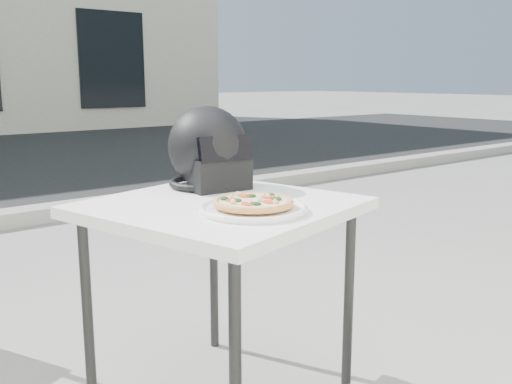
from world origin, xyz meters
TOP-DOWN VIEW (x-y plane):
  - cafe_table_main at (0.32, -0.18)m, footprint 0.97×0.97m
  - plate at (0.32, -0.37)m, footprint 0.45×0.45m
  - pizza at (0.32, -0.37)m, footprint 0.29×0.29m
  - helmet at (0.44, 0.07)m, footprint 0.33×0.34m

SIDE VIEW (x-z plane):
  - cafe_table_main at x=0.32m, z-range 0.31..1.06m
  - plate at x=0.32m, z-range 0.75..0.77m
  - pizza at x=0.32m, z-range 0.77..0.80m
  - helmet at x=0.44m, z-range 0.73..1.05m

